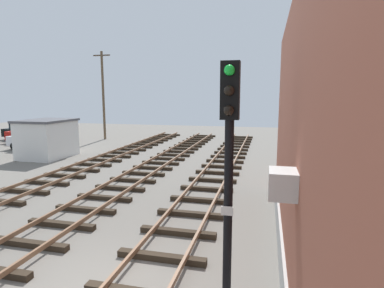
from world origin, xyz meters
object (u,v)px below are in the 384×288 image
signal_mast (229,159)px  utility_pole_far (103,94)px  parked_car_white (35,138)px  parked_car_red (30,134)px  control_hut (47,138)px  parked_car_black (25,131)px

signal_mast → utility_pole_far: 28.01m
parked_car_white → parked_car_red: 4.15m
parked_car_red → utility_pole_far: (5.56, 4.08, 3.72)m
control_hut → parked_car_black: 11.70m
utility_pole_far → signal_mast: bearing=-56.0°
parked_car_black → signal_mast: bearing=-41.9°
control_hut → parked_car_white: (-3.45, 2.83, -0.49)m
signal_mast → utility_pole_far: utility_pole_far is taller
signal_mast → parked_car_white: size_ratio=1.21×
control_hut → utility_pole_far: 10.37m
control_hut → parked_car_white: bearing=140.6°
signal_mast → parked_car_black: size_ratio=1.21×
parked_car_white → parked_car_red: bearing=135.6°
parked_car_red → utility_pole_far: bearing=36.3°
signal_mast → parked_car_black: 31.71m
signal_mast → parked_car_white: 24.51m
parked_car_red → parked_car_black: same height
signal_mast → utility_pole_far: bearing=124.0°
parked_car_black → utility_pole_far: (7.92, 2.09, 3.72)m
parked_car_white → parked_car_red: size_ratio=1.00×
control_hut → utility_pole_far: (-0.85, 9.81, 3.24)m
signal_mast → control_hut: (-14.77, 13.39, -1.81)m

